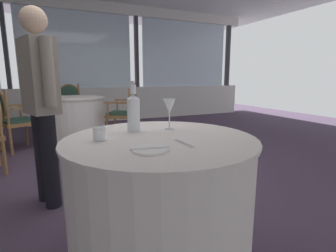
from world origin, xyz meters
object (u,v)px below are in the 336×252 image
dining_chair_0_0 (126,110)px  dining_chair_0_1 (70,103)px  water_bottle (133,111)px  dining_chair_0_2 (11,116)px  water_tumbler (99,134)px  side_plate (150,150)px  wine_glass (169,107)px  diner_person_0 (41,98)px

dining_chair_0_0 → dining_chair_0_1: 1.74m
water_bottle → dining_chair_0_2: 2.98m
dining_chair_0_1 → dining_chair_0_2: size_ratio=1.04×
water_tumbler → dining_chair_0_1: dining_chair_0_1 is taller
side_plate → wine_glass: 0.53m
wine_glass → dining_chair_0_2: (-1.28, 2.83, -0.37)m
side_plate → dining_chair_0_1: 4.73m
dining_chair_0_2 → diner_person_0: bearing=-104.4°
water_bottle → water_tumbler: (-0.25, -0.16, -0.09)m
dining_chair_0_2 → water_tumbler: bearing=-103.0°
diner_person_0 → water_tumbler: bearing=88.6°
water_bottle → wine_glass: (0.23, -0.05, 0.02)m
dining_chair_0_1 → diner_person_0: 3.52m
dining_chair_0_0 → water_tumbler: bearing=103.8°
water_tumbler → dining_chair_0_0: bearing=72.0°
water_bottle → dining_chair_0_2: (-1.04, 2.77, -0.34)m
water_bottle → dining_chair_0_1: 4.27m
side_plate → water_tumbler: 0.36m
side_plate → dining_chair_0_1: bearing=90.8°
water_tumbler → dining_chair_0_2: dining_chair_0_2 is taller
wine_glass → dining_chair_0_1: 4.34m
side_plate → water_bottle: (0.06, 0.47, 0.12)m
side_plate → water_bottle: size_ratio=0.55×
dining_chair_0_2 → water_bottle: bearing=-97.5°
dining_chair_0_1 → diner_person_0: size_ratio=0.59×
water_bottle → wine_glass: water_bottle is taller
water_bottle → side_plate: bearing=-97.8°
water_bottle → dining_chair_0_0: size_ratio=0.35×
dining_chair_0_2 → dining_chair_0_0: bearing=-29.9°
dining_chair_0_0 → dining_chair_0_1: (-0.82, 1.53, 0.01)m
side_plate → dining_chair_0_0: 3.29m
dining_chair_0_0 → diner_person_0: (-1.24, -1.94, 0.38)m
side_plate → water_tumbler: water_tumbler is taller
diner_person_0 → water_bottle: bearing=105.9°
side_plate → dining_chair_0_0: size_ratio=0.19×
side_plate → water_tumbler: size_ratio=2.47×
dining_chair_0_2 → dining_chair_0_1: bearing=30.1°
wine_glass → water_tumbler: (-0.48, -0.11, -0.11)m
dining_chair_0_2 → diner_person_0: diner_person_0 is taller
water_tumbler → dining_chair_0_1: (0.12, 4.42, -0.23)m
dining_chair_0_0 → dining_chair_0_2: (-1.73, 0.05, -0.01)m
water_bottle → dining_chair_0_1: (-0.13, 4.25, -0.33)m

